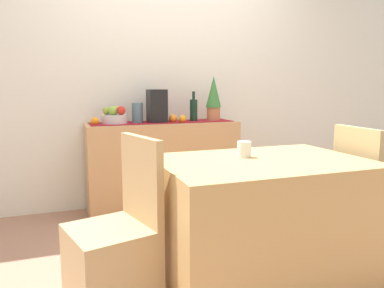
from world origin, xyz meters
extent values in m
cube|color=#A1735E|center=(0.00, 0.00, -0.01)|extent=(6.40, 6.40, 0.02)
cube|color=silver|center=(0.00, 1.18, 1.35)|extent=(6.40, 0.06, 2.70)
cube|color=tan|center=(-0.11, 0.92, 0.41)|extent=(1.40, 0.42, 0.82)
cube|color=maroon|center=(-0.11, 0.92, 0.83)|extent=(1.32, 0.32, 0.01)
cylinder|color=silver|center=(-0.56, 0.92, 0.87)|extent=(0.23, 0.23, 0.08)
sphere|color=#83B13C|center=(-0.57, 0.90, 0.95)|extent=(0.08, 0.08, 0.08)
sphere|color=#91B33D|center=(-0.54, 0.98, 0.95)|extent=(0.08, 0.08, 0.08)
sphere|color=red|center=(-0.50, 0.88, 0.95)|extent=(0.08, 0.08, 0.08)
sphere|color=#929D34|center=(-0.62, 0.95, 0.94)|extent=(0.07, 0.07, 0.07)
cylinder|color=#142F20|center=(0.19, 0.92, 0.93)|extent=(0.07, 0.07, 0.21)
cylinder|color=#142F20|center=(0.19, 0.92, 1.07)|extent=(0.03, 0.03, 0.08)
cube|color=black|center=(-0.17, 0.92, 0.98)|extent=(0.16, 0.18, 0.30)
cylinder|color=slate|center=(-0.35, 0.92, 0.92)|extent=(0.10, 0.10, 0.18)
cylinder|color=#BC754C|center=(0.40, 0.92, 0.89)|extent=(0.13, 0.13, 0.13)
cone|color=#3A7639|center=(0.40, 0.92, 1.10)|extent=(0.15, 0.15, 0.30)
sphere|color=orange|center=(0.05, 0.83, 0.86)|extent=(0.07, 0.07, 0.07)
sphere|color=orange|center=(-0.03, 0.88, 0.86)|extent=(0.08, 0.08, 0.08)
sphere|color=orange|center=(-0.73, 0.88, 0.86)|extent=(0.07, 0.07, 0.07)
cube|color=tan|center=(0.05, -0.59, 0.37)|extent=(1.17, 0.81, 0.74)
cylinder|color=silver|center=(-0.01, -0.49, 0.79)|extent=(0.08, 0.08, 0.09)
cube|color=tan|center=(-0.81, -0.59, 0.23)|extent=(0.49, 0.49, 0.45)
cube|color=tan|center=(-0.64, -0.55, 0.68)|extent=(0.14, 0.40, 0.45)
cube|color=tan|center=(0.92, -0.59, 0.23)|extent=(0.42, 0.42, 0.45)
cube|color=tan|center=(0.74, -0.59, 0.68)|extent=(0.06, 0.40, 0.45)
camera|label=1|loc=(-1.04, -2.41, 1.15)|focal=34.92mm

